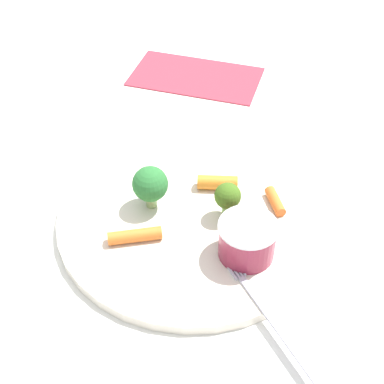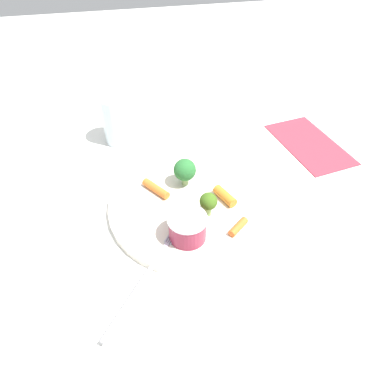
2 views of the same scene
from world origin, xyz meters
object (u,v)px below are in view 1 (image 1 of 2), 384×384
object	(u,v)px
plate	(193,216)
carrot_stick_2	(275,201)
fork	(279,329)
sauce_cup	(247,240)
broccoli_floret_0	(228,197)
broccoli_floret_1	(150,185)
carrot_stick_1	(217,183)
carrot_stick_0	(135,236)
napkin	(196,76)

from	to	relation	value
plate	carrot_stick_2	xyz separation A→B (m)	(0.08, 0.05, 0.01)
fork	sauce_cup	bearing A→B (deg)	129.96
broccoli_floret_0	broccoli_floret_1	size ratio (longest dim) A/B	0.85
plate	broccoli_floret_1	bearing A→B (deg)	-167.59
sauce_cup	carrot_stick_1	size ratio (longest dim) A/B	1.31
plate	sauce_cup	bearing A→B (deg)	-22.19
carrot_stick_2	fork	bearing A→B (deg)	-69.23
carrot_stick_1	carrot_stick_2	distance (m)	0.07
broccoli_floret_1	carrot_stick_0	size ratio (longest dim) A/B	0.92
broccoli_floret_0	napkin	size ratio (longest dim) A/B	0.23
plate	sauce_cup	world-z (taller)	sauce_cup
broccoli_floret_1	fork	xyz separation A→B (m)	(0.19, -0.09, -0.03)
plate	broccoli_floret_1	distance (m)	0.06
carrot_stick_2	plate	bearing A→B (deg)	-147.38
broccoli_floret_1	fork	world-z (taller)	broccoli_floret_1
carrot_stick_0	carrot_stick_2	distance (m)	0.16
carrot_stick_0	carrot_stick_2	world-z (taller)	carrot_stick_0
plate	fork	world-z (taller)	fork
plate	carrot_stick_0	size ratio (longest dim) A/B	5.31
carrot_stick_2	sauce_cup	bearing A→B (deg)	-92.02
sauce_cup	carrot_stick_1	distance (m)	0.11
sauce_cup	plate	bearing A→B (deg)	157.81
broccoli_floret_1	carrot_stick_2	distance (m)	0.14
carrot_stick_0	carrot_stick_1	distance (m)	0.12
broccoli_floret_0	carrot_stick_1	xyz separation A→B (m)	(-0.03, 0.04, -0.02)
sauce_cup	fork	xyz separation A→B (m)	(0.06, -0.07, -0.02)
napkin	broccoli_floret_1	bearing A→B (deg)	-74.15
carrot_stick_0	carrot_stick_2	xyz separation A→B (m)	(0.12, 0.12, -0.00)
broccoli_floret_1	carrot_stick_0	distance (m)	0.06
plate	broccoli_floret_0	distance (m)	0.05
plate	napkin	world-z (taller)	plate
broccoli_floret_0	carrot_stick_0	distance (m)	0.11
broccoli_floret_1	carrot_stick_1	xyz separation A→B (m)	(0.06, 0.06, -0.02)
carrot_stick_1	plate	bearing A→B (deg)	-99.65
sauce_cup	carrot_stick_2	xyz separation A→B (m)	(0.00, 0.08, -0.01)
sauce_cup	broccoli_floret_0	world-z (taller)	broccoli_floret_0
broccoli_floret_1	carrot_stick_0	xyz separation A→B (m)	(0.01, -0.05, -0.02)
carrot_stick_0	napkin	size ratio (longest dim) A/B	0.29
fork	carrot_stick_1	bearing A→B (deg)	130.16
carrot_stick_2	fork	distance (m)	0.17
broccoli_floret_0	sauce_cup	bearing A→B (deg)	-46.93
fork	broccoli_floret_1	bearing A→B (deg)	152.98
sauce_cup	carrot_stick_0	size ratio (longest dim) A/B	1.07
broccoli_floret_1	carrot_stick_2	xyz separation A→B (m)	(0.13, 0.06, -0.03)
broccoli_floret_0	fork	bearing A→B (deg)	-48.87
carrot_stick_1	napkin	xyz separation A→B (m)	(-0.14, 0.23, -0.02)
fork	napkin	bearing A→B (deg)	124.88
broccoli_floret_1	carrot_stick_1	distance (m)	0.08
sauce_cup	broccoli_floret_1	distance (m)	0.13
plate	napkin	size ratio (longest dim) A/B	1.56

